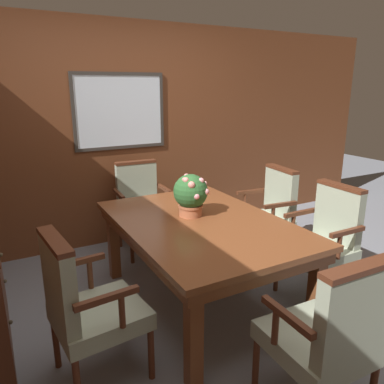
{
  "coord_description": "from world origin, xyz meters",
  "views": [
    {
      "loc": [
        -1.4,
        -2.19,
        1.76
      ],
      "look_at": [
        0.01,
        0.38,
        0.93
      ],
      "focal_mm": 35.0,
      "sensor_mm": 36.0,
      "label": 1
    }
  ],
  "objects_px": {
    "chair_head_near": "(328,333)",
    "chair_head_far": "(141,204)",
    "dining_table": "(201,231)",
    "chair_right_near": "(324,238)",
    "chair_right_far": "(268,212)",
    "potted_plant": "(191,194)",
    "chair_left_near": "(86,304)"
  },
  "relations": [
    {
      "from": "chair_head_near",
      "to": "chair_head_far",
      "type": "distance_m",
      "value": 2.56
    },
    {
      "from": "dining_table",
      "to": "chair_head_far",
      "type": "height_order",
      "value": "chair_head_far"
    },
    {
      "from": "chair_head_far",
      "to": "chair_right_near",
      "type": "xyz_separation_m",
      "value": [
        1.01,
        -1.65,
        0.0
      ]
    },
    {
      "from": "chair_right_far",
      "to": "chair_head_far",
      "type": "xyz_separation_m",
      "value": [
        -1.04,
        0.88,
        0.0
      ]
    },
    {
      "from": "chair_head_near",
      "to": "chair_right_far",
      "type": "xyz_separation_m",
      "value": [
        1.0,
        1.68,
        0.0
      ]
    },
    {
      "from": "chair_right_far",
      "to": "chair_right_near",
      "type": "xyz_separation_m",
      "value": [
        -0.03,
        -0.77,
        0.0
      ]
    },
    {
      "from": "chair_right_near",
      "to": "potted_plant",
      "type": "height_order",
      "value": "potted_plant"
    },
    {
      "from": "chair_head_far",
      "to": "chair_head_near",
      "type": "bearing_deg",
      "value": -86.33
    },
    {
      "from": "chair_left_near",
      "to": "chair_head_near",
      "type": "xyz_separation_m",
      "value": [
        1.05,
        -0.88,
        0.0
      ]
    },
    {
      "from": "chair_head_far",
      "to": "potted_plant",
      "type": "bearing_deg",
      "value": -86.82
    },
    {
      "from": "chair_head_far",
      "to": "potted_plant",
      "type": "height_order",
      "value": "potted_plant"
    },
    {
      "from": "chair_right_near",
      "to": "dining_table",
      "type": "bearing_deg",
      "value": -110.44
    },
    {
      "from": "dining_table",
      "to": "chair_head_far",
      "type": "xyz_separation_m",
      "value": [
        -0.02,
        1.27,
        -0.12
      ]
    },
    {
      "from": "chair_right_near",
      "to": "potted_plant",
      "type": "relative_size",
      "value": 2.79
    },
    {
      "from": "chair_head_near",
      "to": "potted_plant",
      "type": "xyz_separation_m",
      "value": [
        -0.04,
        1.44,
        0.4
      ]
    },
    {
      "from": "chair_right_near",
      "to": "potted_plant",
      "type": "bearing_deg",
      "value": -117.1
    },
    {
      "from": "dining_table",
      "to": "chair_right_far",
      "type": "xyz_separation_m",
      "value": [
        1.02,
        0.39,
        -0.12
      ]
    },
    {
      "from": "chair_head_far",
      "to": "chair_left_near",
      "type": "bearing_deg",
      "value": -118.12
    },
    {
      "from": "chair_left_near",
      "to": "chair_right_far",
      "type": "distance_m",
      "value": 2.19
    },
    {
      "from": "potted_plant",
      "to": "chair_right_far",
      "type": "bearing_deg",
      "value": 13.15
    },
    {
      "from": "chair_head_far",
      "to": "chair_right_near",
      "type": "bearing_deg",
      "value": -55.73
    },
    {
      "from": "chair_head_far",
      "to": "chair_right_far",
      "type": "bearing_deg",
      "value": -37.52
    },
    {
      "from": "chair_right_near",
      "to": "chair_head_near",
      "type": "bearing_deg",
      "value": -46.06
    },
    {
      "from": "chair_right_far",
      "to": "chair_left_near",
      "type": "bearing_deg",
      "value": -62.93
    },
    {
      "from": "dining_table",
      "to": "chair_head_far",
      "type": "relative_size",
      "value": 1.81
    },
    {
      "from": "dining_table",
      "to": "potted_plant",
      "type": "bearing_deg",
      "value": 95.51
    },
    {
      "from": "chair_head_near",
      "to": "chair_right_near",
      "type": "relative_size",
      "value": 1.0
    },
    {
      "from": "chair_head_near",
      "to": "chair_right_near",
      "type": "distance_m",
      "value": 1.33
    },
    {
      "from": "dining_table",
      "to": "chair_right_near",
      "type": "bearing_deg",
      "value": -21.01
    },
    {
      "from": "dining_table",
      "to": "chair_head_near",
      "type": "xyz_separation_m",
      "value": [
        0.02,
        -1.29,
        -0.12
      ]
    },
    {
      "from": "potted_plant",
      "to": "chair_right_near",
      "type": "bearing_deg",
      "value": -27.67
    },
    {
      "from": "chair_head_near",
      "to": "potted_plant",
      "type": "bearing_deg",
      "value": -86.85
    }
  ]
}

